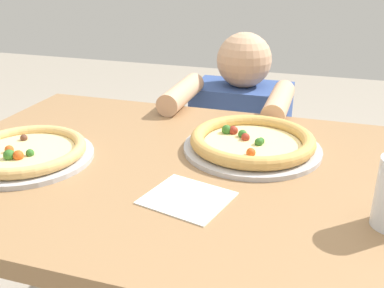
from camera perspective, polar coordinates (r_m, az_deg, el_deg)
The scene contains 5 objects.
dining_table at distance 1.07m, azimuth 2.89°, elevation -8.46°, with size 1.38×0.84×0.75m.
pizza_near at distance 1.13m, azimuth -20.51°, elevation -1.03°, with size 0.32×0.32×0.04m.
pizza_far at distance 1.12m, azimuth 7.70°, elevation 0.19°, with size 0.34×0.34×0.05m.
paper_napkin at distance 0.90m, azimuth -0.63°, elevation -6.94°, with size 0.16×0.14×0.00m, color white.
diner_seated at distance 1.75m, azimuth 6.02°, elevation -2.67°, with size 0.39×0.51×0.95m.
Camera 1 is at (0.22, -0.88, 1.20)m, focal length 41.66 mm.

